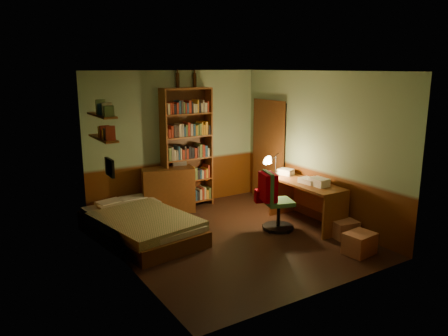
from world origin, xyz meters
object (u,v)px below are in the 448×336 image
mini_stereo (179,161)px  desk_lamp (276,160)px  bookshelf (187,149)px  desk (307,204)px  office_chair (279,202)px  dresser (168,190)px  cardboard_box_b (344,229)px  bed (140,216)px  cardboard_box_a (359,243)px

mini_stereo → desk_lamp: desk_lamp is taller
bookshelf → desk_lamp: size_ratio=3.93×
mini_stereo → bookshelf: bearing=0.0°
desk → office_chair: (-0.56, 0.07, 0.10)m
desk → desk_lamp: (-0.15, 0.69, 0.66)m
dresser → cardboard_box_b: bearing=-39.9°
bed → desk_lamp: bearing=-15.4°
dresser → mini_stereo: bearing=38.5°
cardboard_box_a → bed: bearing=135.9°
mini_stereo → office_chair: size_ratio=0.28×
desk → bookshelf: bearing=123.6°
dresser → desk_lamp: 2.08m
bookshelf → dresser: bearing=-169.5°
mini_stereo → bookshelf: bookshelf is taller
bed → cardboard_box_a: (2.44, -2.36, -0.17)m
desk → cardboard_box_b: (0.11, -0.77, -0.23)m
cardboard_box_a → desk_lamp: bearing=88.9°
mini_stereo → cardboard_box_b: mini_stereo is taller
mini_stereo → desk: mini_stereo is taller
bed → bookshelf: size_ratio=0.96×
mini_stereo → desk_lamp: (1.28, -1.33, 0.12)m
bed → bookshelf: bookshelf is taller
cardboard_box_a → dresser: bearing=115.4°
desk → cardboard_box_a: bearing=-97.2°
bed → office_chair: bearing=-32.4°
bed → desk: (2.63, -1.02, 0.04)m
desk_lamp → cardboard_box_b: 1.73m
desk_lamp → dresser: bearing=157.5°
desk → cardboard_box_b: size_ratio=3.57×
bookshelf → cardboard_box_a: (1.08, -3.32, -0.98)m
desk_lamp → cardboard_box_b: (0.26, -1.46, -0.89)m
bed → cardboard_box_a: bearing=-51.7°
cardboard_box_a → cardboard_box_b: (0.30, 0.57, -0.02)m
dresser → cardboard_box_a: bearing=-49.0°
dresser → desk: size_ratio=0.69×
mini_stereo → office_chair: 2.18m
desk → cardboard_box_a: 1.37m
bed → desk: bearing=-28.9°
dresser → mini_stereo: mini_stereo is taller
desk → cardboard_box_b: 0.81m
desk_lamp → cardboard_box_a: bearing=-76.1°
desk → cardboard_box_b: bearing=-81.2°
dresser → cardboard_box_b: dresser is taller
office_chair → cardboard_box_a: office_chair is taller
bed → dresser: size_ratio=2.31×
mini_stereo → cardboard_box_a: mini_stereo is taller
mini_stereo → dresser: bearing=-143.1°
cardboard_box_b → desk_lamp: bearing=100.0°
bookshelf → desk: bookshelf is taller
mini_stereo → cardboard_box_b: 3.28m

